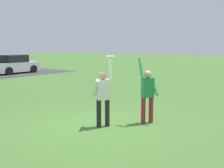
{
  "coord_description": "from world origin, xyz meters",
  "views": [
    {
      "loc": [
        -6.41,
        -5.32,
        2.42
      ],
      "look_at": [
        0.46,
        -0.2,
        1.21
      ],
      "focal_mm": 44.65,
      "sensor_mm": 36.0,
      "label": 1
    }
  ],
  "objects": [
    {
      "name": "frisbee_disc",
      "position": [
        0.08,
        -0.42,
        2.09
      ],
      "size": [
        0.25,
        0.25,
        0.02
      ],
      "primitive_type": "cylinder",
      "color": "white",
      "rests_on": "person_catcher"
    },
    {
      "name": "person_catcher",
      "position": [
        -0.1,
        -0.28,
        0.98
      ],
      "size": [
        0.57,
        0.55,
        2.08
      ],
      "rotation": [
        0.0,
        0.0,
        -0.66
      ],
      "color": "black",
      "rests_on": "ground_plane"
    },
    {
      "name": "ground_plane",
      "position": [
        0.0,
        0.0,
        0.0
      ],
      "size": [
        120.0,
        120.0,
        0.0
      ],
      "primitive_type": "plane",
      "color": "#426B2D"
    },
    {
      "name": "person_defender",
      "position": [
        1.02,
        -1.15,
        0.98
      ],
      "size": [
        0.65,
        0.64,
        2.05
      ],
      "rotation": [
        0.0,
        0.0,
        2.49
      ],
      "color": "maroon",
      "rests_on": "ground_plane"
    },
    {
      "name": "parked_car_silver",
      "position": [
        7.76,
        15.75,
        0.73
      ],
      "size": [
        4.19,
        2.22,
        1.59
      ],
      "rotation": [
        0.0,
        0.0,
        0.06
      ],
      "color": "#BCBCC1",
      "rests_on": "ground_plane"
    }
  ]
}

